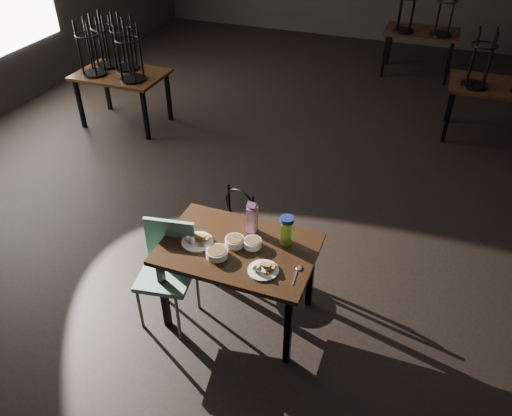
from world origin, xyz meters
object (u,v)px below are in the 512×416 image
at_px(main_table, 238,255).
at_px(water_bottle, 287,230).
at_px(bentwood_chair, 234,225).
at_px(school_chair, 168,264).
at_px(juice_carton, 252,218).

distance_m(main_table, water_bottle, 0.43).
bearing_deg(main_table, bentwood_chair, 116.37).
height_order(main_table, school_chair, school_chair).
height_order(juice_carton, school_chair, juice_carton).
bearing_deg(school_chair, water_bottle, 12.61).
relative_size(main_table, school_chair, 1.34).
relative_size(juice_carton, water_bottle, 1.17).
height_order(bentwood_chair, school_chair, school_chair).
bearing_deg(water_bottle, school_chair, -158.07).
xyz_separation_m(juice_carton, school_chair, (-0.57, -0.39, -0.34)).
bearing_deg(main_table, water_bottle, 28.66).
relative_size(juice_carton, school_chair, 0.32).
bearing_deg(juice_carton, main_table, -98.36).
distance_m(juice_carton, water_bottle, 0.30).
height_order(water_bottle, school_chair, water_bottle).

